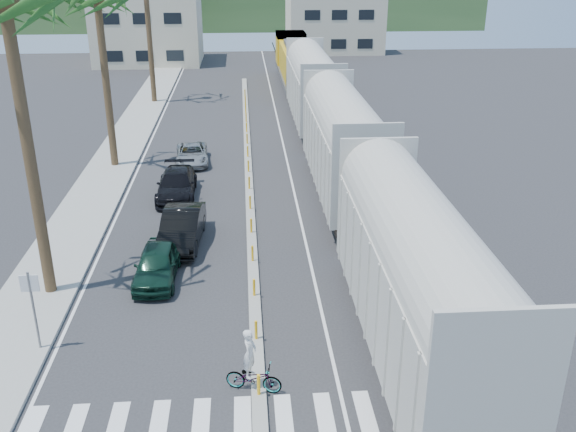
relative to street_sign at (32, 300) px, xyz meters
The scene contains 14 objects.
ground 7.82m from the street_sign, 15.32° to the right, with size 140.00×140.00×0.00m, color #28282B.
sidewalk 23.11m from the street_sign, 92.99° to the left, with size 3.00×90.00×0.15m, color gray.
rails 28.83m from the street_sign, 64.68° to the left, with size 1.56×100.00×0.06m.
median 19.48m from the street_sign, 67.88° to the left, with size 0.45×60.00×0.85m.
crosswalk 8.55m from the street_sign, 28.72° to the right, with size 14.00×2.20×0.01m, color silver.
lane_markings 23.65m from the street_sign, 77.38° to the left, with size 9.42×90.00×0.01m.
freight_train 22.83m from the street_sign, 57.37° to the left, with size 3.00×60.94×5.85m.
street_sign is the anchor object (origin of this frame).
buildings 69.70m from the street_sign, 89.27° to the left, with size 38.00×27.00×10.00m.
car_lead 6.06m from the street_sign, 55.20° to the left, with size 1.78×4.19×1.41m, color black.
car_second 9.35m from the street_sign, 63.63° to the left, with size 2.01×4.95×1.60m, color black.
car_third 14.83m from the street_sign, 76.91° to the left, with size 2.02×4.96×1.44m, color black.
car_rear 20.80m from the street_sign, 79.52° to the left, with size 2.26×4.37×1.18m, color #9B9D9F.
cyclist 7.71m from the street_sign, 20.01° to the right, with size 1.57×2.10×2.16m.
Camera 1 is at (-0.25, -16.83, 12.62)m, focal length 40.00 mm.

